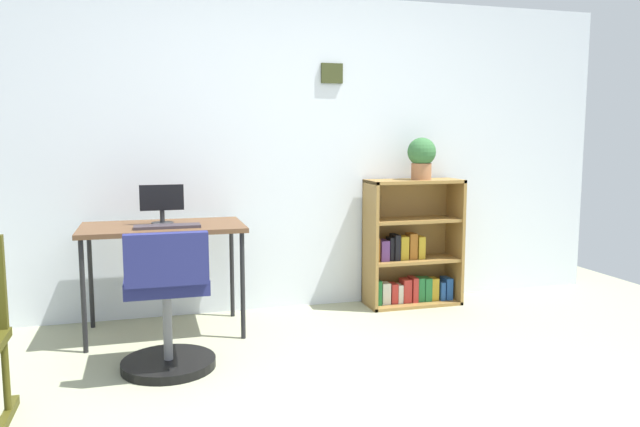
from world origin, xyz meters
TOP-DOWN VIEW (x-y plane):
  - wall_back at (0.00, 2.15)m, footprint 5.20×0.12m
  - desk at (-0.90, 1.72)m, footprint 1.03×0.59m
  - monitor at (-0.90, 1.75)m, footprint 0.28×0.14m
  - keyboard at (-0.87, 1.59)m, footprint 0.41×0.13m
  - office_chair at (-0.90, 1.03)m, footprint 0.52×0.55m
  - bookshelf_low at (0.94, 1.95)m, footprint 0.72×0.30m
  - potted_plant_on_shelf at (1.00, 1.90)m, footprint 0.21×0.21m

SIDE VIEW (x-z plane):
  - office_chair at x=-0.90m, z-range -0.05..0.76m
  - bookshelf_low at x=0.94m, z-range -0.06..0.90m
  - desk at x=-0.90m, z-range 0.30..1.02m
  - keyboard at x=-0.87m, z-range 0.72..0.74m
  - monitor at x=-0.90m, z-range 0.73..0.99m
  - potted_plant_on_shelf at x=1.00m, z-range 0.98..1.30m
  - wall_back at x=0.00m, z-range 0.00..2.30m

